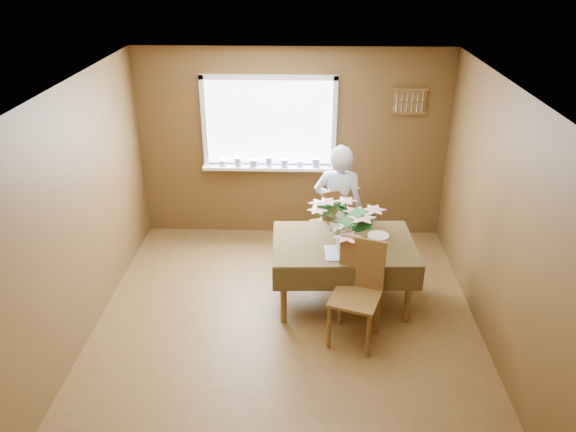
{
  "coord_description": "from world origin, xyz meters",
  "views": [
    {
      "loc": [
        0.18,
        -4.7,
        3.6
      ],
      "look_at": [
        0.0,
        0.55,
        1.05
      ],
      "focal_mm": 35.0,
      "sensor_mm": 36.0,
      "label": 1
    }
  ],
  "objects_px": {
    "chair_far": "(336,224)",
    "chair_near": "(358,288)",
    "seated_woman": "(338,209)",
    "dining_table": "(343,249)",
    "flower_bouquet": "(343,220)"
  },
  "relations": [
    {
      "from": "chair_near",
      "to": "flower_bouquet",
      "type": "height_order",
      "value": "flower_bouquet"
    },
    {
      "from": "dining_table",
      "to": "seated_woman",
      "type": "bearing_deg",
      "value": 90.0
    },
    {
      "from": "seated_woman",
      "to": "chair_near",
      "type": "bearing_deg",
      "value": 103.79
    },
    {
      "from": "chair_far",
      "to": "chair_near",
      "type": "relative_size",
      "value": 1.02
    },
    {
      "from": "seated_woman",
      "to": "dining_table",
      "type": "bearing_deg",
      "value": 100.26
    },
    {
      "from": "chair_far",
      "to": "chair_near",
      "type": "xyz_separation_m",
      "value": [
        0.15,
        -1.36,
        -0.01
      ]
    },
    {
      "from": "flower_bouquet",
      "to": "chair_far",
      "type": "bearing_deg",
      "value": 90.87
    },
    {
      "from": "chair_near",
      "to": "chair_far",
      "type": "bearing_deg",
      "value": 115.4
    },
    {
      "from": "flower_bouquet",
      "to": "seated_woman",
      "type": "bearing_deg",
      "value": 89.9
    },
    {
      "from": "dining_table",
      "to": "chair_near",
      "type": "height_order",
      "value": "chair_near"
    },
    {
      "from": "chair_far",
      "to": "flower_bouquet",
      "type": "height_order",
      "value": "flower_bouquet"
    },
    {
      "from": "chair_far",
      "to": "chair_near",
      "type": "height_order",
      "value": "chair_far"
    },
    {
      "from": "chair_far",
      "to": "seated_woman",
      "type": "height_order",
      "value": "seated_woman"
    },
    {
      "from": "chair_far",
      "to": "chair_near",
      "type": "bearing_deg",
      "value": 76.01
    },
    {
      "from": "chair_far",
      "to": "seated_woman",
      "type": "bearing_deg",
      "value": 90.89
    }
  ]
}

